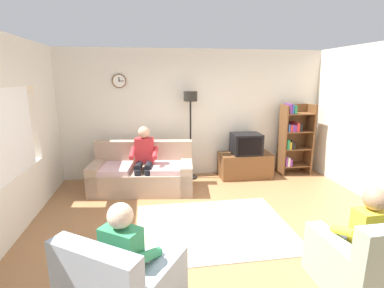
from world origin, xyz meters
TOP-DOWN VIEW (x-y plane):
  - ground_plane at (0.00, 0.00)m, footprint 12.00×12.00m
  - back_wall_assembly at (-0.00, 2.66)m, footprint 6.20×0.17m
  - couch at (-1.14, 1.85)m, footprint 2.00×1.12m
  - tv_stand at (1.04, 2.25)m, footprint 1.10×0.56m
  - tv at (1.04, 2.23)m, footprint 0.60×0.49m
  - bookshelf at (2.16, 2.32)m, footprint 0.68×0.36m
  - floor_lamp at (-0.14, 2.35)m, footprint 0.28×0.28m
  - armchair_near_bookshelf at (1.11, -1.21)m, footprint 0.82×0.89m
  - area_rug at (-0.12, 0.24)m, footprint 2.20×1.70m
  - person_on_couch at (-1.10, 1.74)m, footprint 0.55×0.57m
  - person_in_left_armchair at (-1.21, -1.11)m, footprint 0.61×0.64m
  - person_in_right_armchair at (1.11, -1.12)m, footprint 0.52×0.54m

SIDE VIEW (x-z plane):
  - ground_plane at x=0.00m, z-range 0.00..0.00m
  - area_rug at x=-0.12m, z-range 0.00..0.01m
  - tv_stand at x=1.04m, z-range 0.00..0.52m
  - armchair_near_bookshelf at x=1.11m, z-range -0.16..0.74m
  - couch at x=-1.14m, z-range -0.14..0.76m
  - person_in_left_armchair at x=-1.21m, z-range 0.04..1.16m
  - person_in_right_armchair at x=1.11m, z-range 0.04..1.16m
  - person_on_couch at x=-1.10m, z-range 0.08..1.32m
  - tv at x=1.04m, z-range 0.52..0.96m
  - bookshelf at x=2.16m, z-range 0.02..1.60m
  - back_wall_assembly at x=0.00m, z-range 0.00..2.70m
  - floor_lamp at x=-0.14m, z-range 0.53..2.38m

